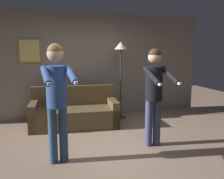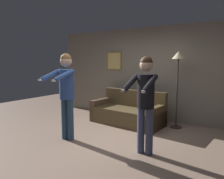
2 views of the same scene
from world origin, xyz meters
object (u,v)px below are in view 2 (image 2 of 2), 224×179
object	(u,v)px
torchiere_lamp	(178,65)
person_standing_left	(66,87)
couch	(128,113)
person_standing_right	(145,96)

from	to	relation	value
torchiere_lamp	person_standing_left	world-z (taller)	torchiere_lamp
couch	torchiere_lamp	distance (m)	1.78
person_standing_left	person_standing_right	xyz separation A→B (m)	(1.67, 0.21, -0.06)
torchiere_lamp	person_standing_right	world-z (taller)	torchiere_lamp
couch	torchiere_lamp	size ratio (longest dim) A/B	1.05
couch	person_standing_right	size ratio (longest dim) A/B	1.14
couch	person_standing_right	bearing A→B (deg)	-52.57
person_standing_right	person_standing_left	bearing A→B (deg)	-172.78
person_standing_left	torchiere_lamp	bearing A→B (deg)	51.21
couch	person_standing_left	xyz separation A→B (m)	(-0.48, -1.77, 0.83)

